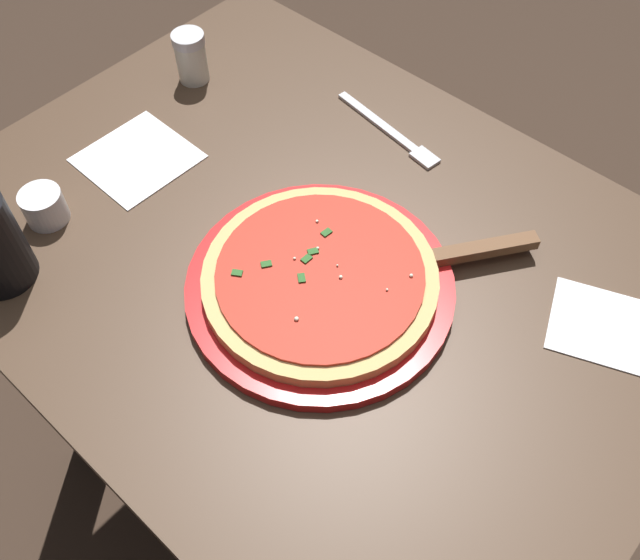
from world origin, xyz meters
name	(u,v)px	position (x,y,z in m)	size (l,w,h in m)	color
ground_plane	(314,473)	(0.00, 0.00, 0.00)	(5.00, 5.00, 0.00)	#38281E
restaurant_table	(312,322)	(0.00, 0.00, 0.59)	(0.91, 0.68, 0.75)	black
serving_plate	(320,286)	(0.05, -0.04, 0.76)	(0.31, 0.31, 0.01)	red
pizza	(320,278)	(0.05, -0.04, 0.78)	(0.26, 0.26, 0.02)	#DBB26B
pizza_server	(450,256)	(0.14, 0.09, 0.77)	(0.16, 0.21, 0.01)	silver
cup_small_sauce	(44,207)	(-0.27, -0.18, 0.77)	(0.05, 0.05, 0.04)	silver
napkin_folded_right	(624,332)	(0.34, 0.14, 0.75)	(0.16, 0.10, 0.00)	white
napkin_loose_left	(138,158)	(-0.27, -0.04, 0.75)	(0.13, 0.13, 0.00)	white
fork	(392,133)	(-0.05, 0.22, 0.76)	(0.19, 0.04, 0.00)	silver
parmesan_shaker	(191,57)	(-0.34, 0.12, 0.79)	(0.05, 0.05, 0.07)	silver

